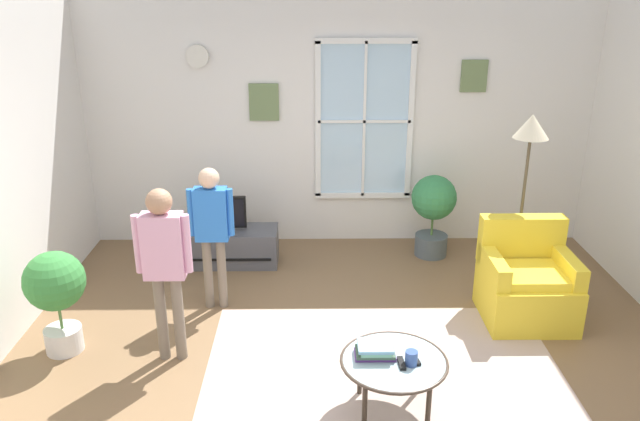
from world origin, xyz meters
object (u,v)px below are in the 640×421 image
object	(u,v)px
cup	(411,358)
person_pink_shirt	(164,256)
remote_near_books	(415,359)
potted_plant_corner	(56,289)
television	(221,212)
potted_plant_by_window	(433,207)
tv_stand	(223,246)
person_blue_shirt	(212,222)
armchair	(526,284)
book_stack	(375,350)
coffee_table	(394,363)
remote_near_cup	(401,363)
floor_lamp	(530,145)

from	to	relation	value
cup	person_pink_shirt	size ratio (longest dim) A/B	0.07
remote_near_books	potted_plant_corner	bearing A→B (deg)	163.33
television	potted_plant_by_window	xyz separation A→B (m)	(2.26, 0.19, -0.02)
tv_stand	person_pink_shirt	world-z (taller)	person_pink_shirt
person_blue_shirt	armchair	bearing A→B (deg)	-4.45
tv_stand	person_blue_shirt	xyz separation A→B (m)	(0.06, -0.94, 0.65)
potted_plant_corner	armchair	bearing A→B (deg)	7.24
remote_near_books	television	bearing A→B (deg)	123.67
tv_stand	book_stack	bearing A→B (deg)	-60.31
person_pink_shirt	potted_plant_by_window	bearing A→B (deg)	38.94
armchair	coffee_table	bearing A→B (deg)	-135.72
armchair	person_pink_shirt	bearing A→B (deg)	-168.46
cup	remote_near_books	size ratio (longest dim) A/B	0.74
cup	television	bearing A→B (deg)	122.61
remote_near_cup	potted_plant_by_window	bearing A→B (deg)	75.38
book_stack	potted_plant_corner	size ratio (longest dim) A/B	0.32
remote_near_cup	person_pink_shirt	world-z (taller)	person_pink_shirt
television	cup	distance (m)	3.00
tv_stand	remote_near_books	distance (m)	2.99
person_blue_shirt	potted_plant_by_window	xyz separation A→B (m)	(2.20, 1.13, -0.28)
remote_near_cup	person_pink_shirt	bearing A→B (deg)	156.51
tv_stand	potted_plant_corner	bearing A→B (deg)	-123.16
remote_near_cup	coffee_table	bearing A→B (deg)	129.36
potted_plant_by_window	remote_near_cup	bearing A→B (deg)	-104.62
book_stack	floor_lamp	distance (m)	2.61
tv_stand	potted_plant_by_window	world-z (taller)	potted_plant_by_window
tv_stand	person_pink_shirt	xyz separation A→B (m)	(-0.17, -1.78, 0.71)
tv_stand	potted_plant_by_window	distance (m)	2.30
cup	potted_plant_by_window	xyz separation A→B (m)	(0.64, 2.71, 0.08)
floor_lamp	remote_near_books	bearing A→B (deg)	-124.21
potted_plant_by_window	floor_lamp	bearing A→B (deg)	-48.09
television	person_pink_shirt	xyz separation A→B (m)	(-0.17, -1.78, 0.32)
tv_stand	television	xyz separation A→B (m)	(-0.00, -0.00, 0.39)
armchair	coffee_table	world-z (taller)	armchair
tv_stand	armchair	distance (m)	3.09
armchair	person_blue_shirt	distance (m)	2.85
television	potted_plant_corner	world-z (taller)	potted_plant_corner
potted_plant_corner	coffee_table	bearing A→B (deg)	-17.41
tv_stand	cup	distance (m)	3.02
potted_plant_by_window	potted_plant_corner	xyz separation A→B (m)	(-3.35, -1.85, 0.00)
television	floor_lamp	xyz separation A→B (m)	(2.94, -0.58, 0.87)
cup	person_blue_shirt	xyz separation A→B (m)	(-1.56, 1.59, 0.36)
coffee_table	person_pink_shirt	world-z (taller)	person_pink_shirt
television	tv_stand	bearing A→B (deg)	90.00
television	potted_plant_corner	size ratio (longest dim) A/B	0.60
cup	person_pink_shirt	bearing A→B (deg)	157.25
armchair	remote_near_cup	world-z (taller)	armchair
person_pink_shirt	person_blue_shirt	bearing A→B (deg)	74.60
tv_stand	remote_near_cup	xyz separation A→B (m)	(1.55, -2.53, 0.25)
cup	remote_near_cup	bearing A→B (deg)	179.17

